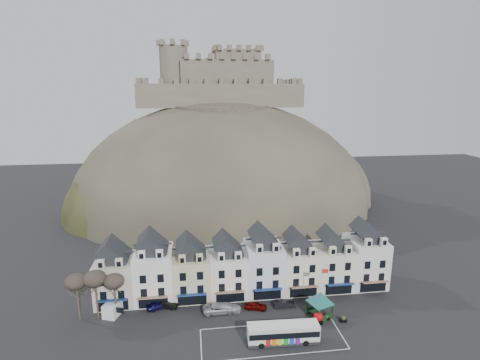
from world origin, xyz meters
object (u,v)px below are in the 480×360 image
Objects in this scene: bus_shelter at (320,298)px; car_white at (226,308)px; white_van at (116,306)px; car_navy at (159,304)px; car_silver at (219,308)px; red_buoy at (318,318)px; car_maroon at (256,306)px; bus at (283,332)px; flagpole at (321,287)px; car_black at (166,304)px; car_charcoal at (284,304)px.

bus_shelter is 16.25m from car_white.
white_van reaches higher than car_navy.
car_navy is 0.79× the size of car_silver.
red_buoy reaches higher than car_maroon.
bus_shelter is at bearing 38.34° from bus.
flagpole is 1.93× the size of car_navy.
red_buoy is at bearing -106.40° from car_white.
car_white is (10.40, -2.50, 0.06)m from car_black.
car_silver is (9.20, -2.50, 0.11)m from car_black.
bus is at bearing -139.90° from car_navy.
bus is 9.59m from car_maroon.
car_maroon is (15.60, -2.50, -0.01)m from car_black.
car_navy is (-19.45, 11.66, -0.95)m from bus.
car_navy reaches higher than car_maroon.
bus_shelter is 1.33× the size of car_white.
car_charcoal is at bearing -86.81° from car_white.
bus is 1.61× the size of bus_shelter.
car_silver is at bearing 105.82° from car_maroon.
flagpole is at bearing 65.37° from red_buoy.
red_buoy is 16.83m from car_silver.
white_van is at bearing 150.33° from bus_shelter.
car_silver is at bearing 171.66° from flagpole.
bus is 2.92× the size of car_charcoal.
white_van is 17.93m from car_silver.
bus_shelter is 3.20m from red_buoy.
flagpole is 27.23m from car_black.
red_buoy is 0.47× the size of car_black.
red_buoy is 0.51× the size of car_charcoal.
car_black is at bearing 162.87° from red_buoy.
bus is 2.48× the size of car_navy.
white_van is at bearing 79.12° from car_silver.
flagpole reaches higher than car_silver.
car_black reaches higher than car_charcoal.
flagpole is 1.66× the size of car_white.
car_white is (-15.59, 3.58, -2.84)m from bus_shelter.
flagpole is at bearing -101.50° from car_silver.
flagpole is 1.51× the size of white_van.
bus_shelter is at bearing 64.23° from red_buoy.
bus is at bearing 164.76° from car_charcoal.
car_navy is 10.70m from car_silver.
bus_shelter is at bearing -112.77° from flagpole.
red_buoy is at bearing 7.13° from white_van.
white_van reaches higher than car_maroon.
car_maroon is 5.20m from car_charcoal.
white_van is (-33.74, 7.67, 0.20)m from red_buoy.
bus_shelter is at bearing -93.17° from car_maroon.
white_van is 29.46m from car_charcoal.
car_black is at bearing -108.96° from car_navy.
bus is 1.96× the size of car_silver.
car_white is at bearing 12.70° from white_van.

